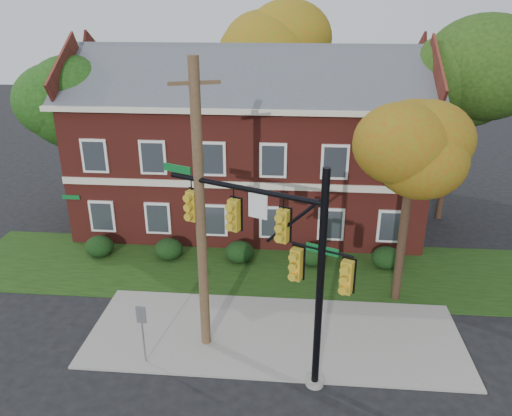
# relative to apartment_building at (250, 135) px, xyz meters

# --- Properties ---
(ground) EXTENTS (120.00, 120.00, 0.00)m
(ground) POSITION_rel_apartment_building_xyz_m (2.00, -11.95, -4.99)
(ground) COLOR black
(ground) RESTS_ON ground
(sidewalk) EXTENTS (14.00, 5.00, 0.08)m
(sidewalk) POSITION_rel_apartment_building_xyz_m (2.00, -10.95, -4.95)
(sidewalk) COLOR gray
(sidewalk) RESTS_ON ground
(grass_strip) EXTENTS (30.00, 6.00, 0.04)m
(grass_strip) POSITION_rel_apartment_building_xyz_m (2.00, -5.95, -4.97)
(grass_strip) COLOR #193811
(grass_strip) RESTS_ON ground
(apartment_building) EXTENTS (18.80, 8.80, 9.74)m
(apartment_building) POSITION_rel_apartment_building_xyz_m (0.00, 0.00, 0.00)
(apartment_building) COLOR maroon
(apartment_building) RESTS_ON ground
(hedge_far_left) EXTENTS (1.40, 1.26, 1.05)m
(hedge_far_left) POSITION_rel_apartment_building_xyz_m (-7.00, -5.25, -4.46)
(hedge_far_left) COLOR black
(hedge_far_left) RESTS_ON ground
(hedge_left) EXTENTS (1.40, 1.26, 1.05)m
(hedge_left) POSITION_rel_apartment_building_xyz_m (-3.50, -5.25, -4.46)
(hedge_left) COLOR black
(hedge_left) RESTS_ON ground
(hedge_center) EXTENTS (1.40, 1.26, 1.05)m
(hedge_center) POSITION_rel_apartment_building_xyz_m (0.00, -5.25, -4.46)
(hedge_center) COLOR black
(hedge_center) RESTS_ON ground
(hedge_right) EXTENTS (1.40, 1.26, 1.05)m
(hedge_right) POSITION_rel_apartment_building_xyz_m (3.50, -5.25, -4.46)
(hedge_right) COLOR black
(hedge_right) RESTS_ON ground
(hedge_far_right) EXTENTS (1.40, 1.26, 1.05)m
(hedge_far_right) POSITION_rel_apartment_building_xyz_m (7.00, -5.25, -4.46)
(hedge_far_right) COLOR black
(hedge_far_right) RESTS_ON ground
(tree_near_right) EXTENTS (4.50, 4.25, 8.58)m
(tree_near_right) POSITION_rel_apartment_building_xyz_m (7.22, -8.09, 1.68)
(tree_near_right) COLOR black
(tree_near_right) RESTS_ON ground
(tree_left_rear) EXTENTS (5.40, 5.10, 8.88)m
(tree_left_rear) POSITION_rel_apartment_building_xyz_m (-9.73, -1.12, 1.69)
(tree_left_rear) COLOR black
(tree_left_rear) RESTS_ON ground
(tree_right_rear) EXTENTS (6.30, 5.95, 10.62)m
(tree_right_rear) POSITION_rel_apartment_building_xyz_m (11.31, 0.86, 3.13)
(tree_right_rear) COLOR black
(tree_right_rear) RESTS_ON ground
(tree_far_rear) EXTENTS (6.84, 6.46, 11.52)m
(tree_far_rear) POSITION_rel_apartment_building_xyz_m (1.34, 7.84, 3.86)
(tree_far_rear) COLOR black
(tree_far_rear) RESTS_ON ground
(traffic_signal) EXTENTS (6.24, 2.90, 7.52)m
(traffic_signal) POSITION_rel_apartment_building_xyz_m (2.22, -12.91, -0.32)
(traffic_signal) COLOR gray
(traffic_signal) RESTS_ON ground
(utility_pole) EXTENTS (1.54, 0.66, 10.29)m
(utility_pole) POSITION_rel_apartment_building_xyz_m (-0.50, -11.64, 0.23)
(utility_pole) COLOR #4B3B23
(utility_pole) RESTS_ON ground
(sign_post) EXTENTS (0.34, 0.07, 2.32)m
(sign_post) POSITION_rel_apartment_building_xyz_m (-2.43, -12.88, -3.41)
(sign_post) COLOR slate
(sign_post) RESTS_ON ground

